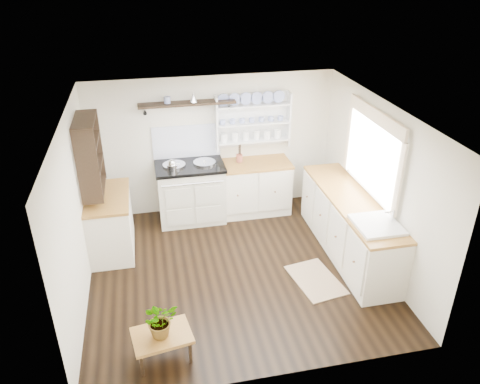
# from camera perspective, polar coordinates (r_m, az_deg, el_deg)

# --- Properties ---
(floor) EXTENTS (4.00, 3.80, 0.01)m
(floor) POSITION_cam_1_polar(r_m,az_deg,el_deg) (6.70, -0.50, -9.45)
(floor) COLOR black
(floor) RESTS_ON ground
(wall_back) EXTENTS (4.00, 0.02, 2.30)m
(wall_back) POSITION_cam_1_polar(r_m,az_deg,el_deg) (7.78, -3.32, 5.75)
(wall_back) COLOR silver
(wall_back) RESTS_ON ground
(wall_right) EXTENTS (0.02, 3.80, 2.30)m
(wall_right) POSITION_cam_1_polar(r_m,az_deg,el_deg) (6.72, 16.43, 0.95)
(wall_right) COLOR silver
(wall_right) RESTS_ON ground
(wall_left) EXTENTS (0.02, 3.80, 2.30)m
(wall_left) POSITION_cam_1_polar(r_m,az_deg,el_deg) (6.06, -19.43, -2.54)
(wall_left) COLOR silver
(wall_left) RESTS_ON ground
(ceiling) EXTENTS (4.00, 3.80, 0.01)m
(ceiling) POSITION_cam_1_polar(r_m,az_deg,el_deg) (5.62, -0.59, 9.63)
(ceiling) COLOR white
(ceiling) RESTS_ON wall_back
(window) EXTENTS (0.08, 1.55, 1.22)m
(window) POSITION_cam_1_polar(r_m,az_deg,el_deg) (6.65, 15.94, 4.67)
(window) COLOR white
(window) RESTS_ON wall_right
(aga_cooker) EXTENTS (1.10, 0.76, 1.01)m
(aga_cooker) POSITION_cam_1_polar(r_m,az_deg,el_deg) (7.70, -6.00, 0.07)
(aga_cooker) COLOR beige
(aga_cooker) RESTS_ON floor
(back_cabinets) EXTENTS (1.27, 0.63, 0.90)m
(back_cabinets) POSITION_cam_1_polar(r_m,az_deg,el_deg) (7.90, 1.45, 0.64)
(back_cabinets) COLOR white
(back_cabinets) RESTS_ON floor
(right_cabinets) EXTENTS (0.62, 2.43, 0.90)m
(right_cabinets) POSITION_cam_1_polar(r_m,az_deg,el_deg) (6.99, 13.14, -3.97)
(right_cabinets) COLOR white
(right_cabinets) RESTS_ON floor
(belfast_sink) EXTENTS (0.55, 0.60, 0.45)m
(belfast_sink) POSITION_cam_1_polar(r_m,az_deg,el_deg) (6.25, 16.22, -4.78)
(belfast_sink) COLOR white
(belfast_sink) RESTS_ON right_cabinets
(left_cabinets) EXTENTS (0.62, 1.13, 0.90)m
(left_cabinets) POSITION_cam_1_polar(r_m,az_deg,el_deg) (7.14, -15.52, -3.58)
(left_cabinets) COLOR white
(left_cabinets) RESTS_ON floor
(plate_rack) EXTENTS (1.20, 0.22, 0.90)m
(plate_rack) POSITION_cam_1_polar(r_m,az_deg,el_deg) (7.72, 1.47, 8.82)
(plate_rack) COLOR white
(plate_rack) RESTS_ON wall_back
(high_shelf) EXTENTS (1.50, 0.29, 0.16)m
(high_shelf) POSITION_cam_1_polar(r_m,az_deg,el_deg) (7.37, -6.46, 10.63)
(high_shelf) COLOR black
(high_shelf) RESTS_ON wall_back
(left_shelving) EXTENTS (0.28, 0.80, 1.05)m
(left_shelving) POSITION_cam_1_polar(r_m,az_deg,el_deg) (6.68, -17.87, 4.36)
(left_shelving) COLOR black
(left_shelving) RESTS_ON wall_left
(kettle) EXTENTS (0.17, 0.17, 0.20)m
(kettle) POSITION_cam_1_polar(r_m,az_deg,el_deg) (7.35, -8.27, 3.15)
(kettle) COLOR silver
(kettle) RESTS_ON aga_cooker
(utensil_crock) EXTENTS (0.11, 0.11, 0.12)m
(utensil_crock) POSITION_cam_1_polar(r_m,az_deg,el_deg) (7.71, -0.08, 4.15)
(utensil_crock) COLOR #9A4B38
(utensil_crock) RESTS_ON back_cabinets
(center_table) EXTENTS (0.69, 0.54, 0.34)m
(center_table) POSITION_cam_1_polar(r_m,az_deg,el_deg) (5.36, -9.48, -17.08)
(center_table) COLOR brown
(center_table) RESTS_ON floor
(potted_plant) EXTENTS (0.47, 0.44, 0.41)m
(potted_plant) POSITION_cam_1_polar(r_m,az_deg,el_deg) (5.19, -9.70, -15.12)
(potted_plant) COLOR #3F7233
(potted_plant) RESTS_ON center_table
(floor_rug) EXTENTS (0.68, 0.93, 0.02)m
(floor_rug) POSITION_cam_1_polar(r_m,az_deg,el_deg) (6.58, 9.21, -10.53)
(floor_rug) COLOR #836C4C
(floor_rug) RESTS_ON floor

